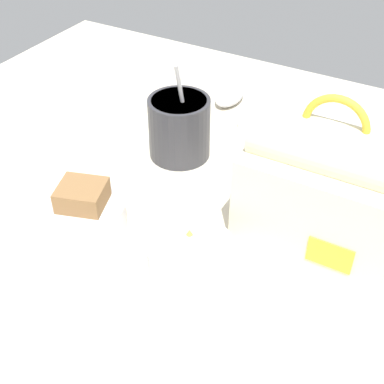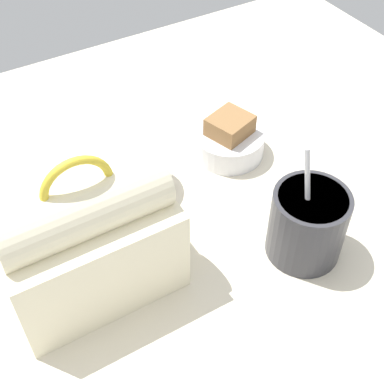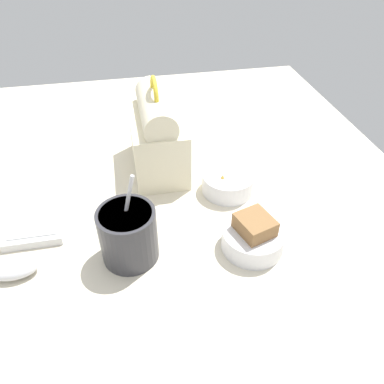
% 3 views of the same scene
% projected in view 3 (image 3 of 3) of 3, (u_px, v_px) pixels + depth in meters
% --- Properties ---
extents(desk_surface, '(1.40, 1.10, 0.02)m').
position_uv_depth(desk_surface, '(183.00, 199.00, 0.86)').
color(desk_surface, beige).
rests_on(desk_surface, ground).
extents(keyboard, '(0.33, 0.11, 0.02)m').
position_uv_depth(keyboard, '(41.00, 192.00, 0.84)').
color(keyboard, silver).
rests_on(keyboard, desk_surface).
extents(lunch_bag, '(0.22, 0.12, 0.23)m').
position_uv_depth(lunch_bag, '(157.00, 135.00, 0.88)').
color(lunch_bag, '#EFE5C1').
rests_on(lunch_bag, desk_surface).
extents(soup_cup, '(0.11, 0.11, 0.18)m').
position_uv_depth(soup_cup, '(128.00, 234.00, 0.68)').
color(soup_cup, '#333338').
rests_on(soup_cup, desk_surface).
extents(bento_bowl_sandwich, '(0.12, 0.12, 0.08)m').
position_uv_depth(bento_bowl_sandwich, '(253.00, 236.00, 0.71)').
color(bento_bowl_sandwich, silver).
rests_on(bento_bowl_sandwich, desk_surface).
extents(bento_bowl_snacks, '(0.12, 0.12, 0.05)m').
position_uv_depth(bento_bowl_snacks, '(227.00, 181.00, 0.85)').
color(bento_bowl_snacks, silver).
rests_on(bento_bowl_snacks, desk_surface).
extents(computer_mouse, '(0.05, 0.09, 0.03)m').
position_uv_depth(computer_mouse, '(13.00, 269.00, 0.67)').
color(computer_mouse, silver).
rests_on(computer_mouse, desk_surface).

